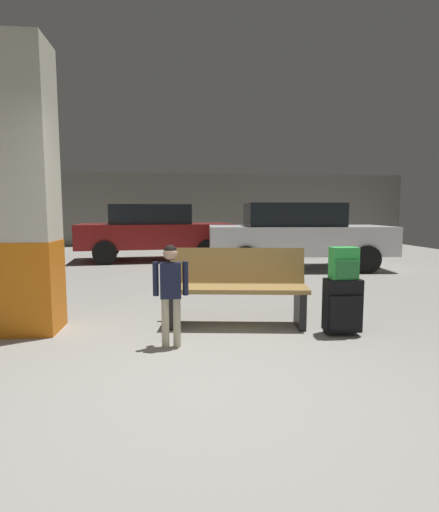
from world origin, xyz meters
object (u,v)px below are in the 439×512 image
(bench, at_px, (237,287))
(structural_pillar, at_px, (27,192))
(child, at_px, (171,285))
(suitcase, at_px, (342,305))
(parked_car_far, at_px, (154,230))
(backpack_bright, at_px, (344,264))
(parked_car_near, at_px, (296,234))

(bench, bearing_deg, structural_pillar, -179.75)
(child, bearing_deg, bench, 43.11)
(suitcase, relative_size, child, 0.60)
(structural_pillar, height_order, bench, structural_pillar)
(structural_pillar, distance_m, parked_car_far, 6.64)
(bench, relative_size, backpack_bright, 4.87)
(bench, bearing_deg, backpack_bright, -25.89)
(structural_pillar, height_order, backpack_bright, structural_pillar)
(backpack_bright, xyz_separation_m, child, (-1.82, -0.19, -0.15))
(suitcase, relative_size, parked_car_far, 0.14)
(child, bearing_deg, backpack_bright, 6.11)
(structural_pillar, xyz_separation_m, backpack_bright, (3.34, -0.50, -0.76))
(bench, relative_size, parked_car_far, 0.39)
(suitcase, distance_m, child, 1.85)
(structural_pillar, relative_size, parked_car_near, 0.73)
(structural_pillar, xyz_separation_m, suitcase, (3.34, -0.50, -1.21))
(structural_pillar, relative_size, bench, 1.86)
(child, bearing_deg, parked_car_near, 61.29)
(structural_pillar, bearing_deg, parked_car_near, 45.77)
(bench, height_order, suitcase, bench)
(suitcase, xyz_separation_m, parked_car_near, (1.02, 4.98, 0.48))
(backpack_bright, height_order, child, child)
(bench, xyz_separation_m, parked_car_far, (-1.29, 6.52, 0.36))
(bench, bearing_deg, parked_car_far, 101.22)
(child, bearing_deg, structural_pillar, 155.32)
(structural_pillar, distance_m, bench, 2.53)
(structural_pillar, distance_m, parked_car_near, 6.29)
(parked_car_near, bearing_deg, parked_car_far, 148.65)
(suitcase, xyz_separation_m, parked_car_far, (-2.35, 7.03, 0.48))
(backpack_bright, bearing_deg, parked_car_near, 78.46)
(structural_pillar, xyz_separation_m, parked_car_far, (0.99, 6.53, -0.72))
(suitcase, height_order, parked_car_far, parked_car_far)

